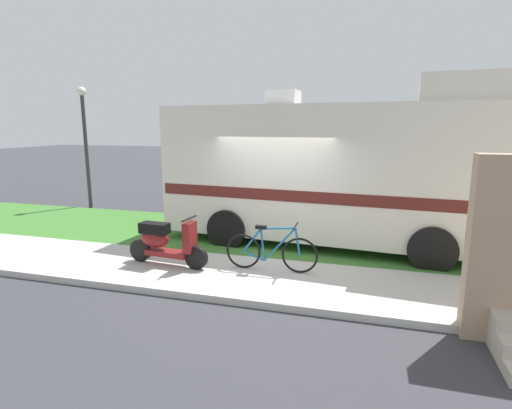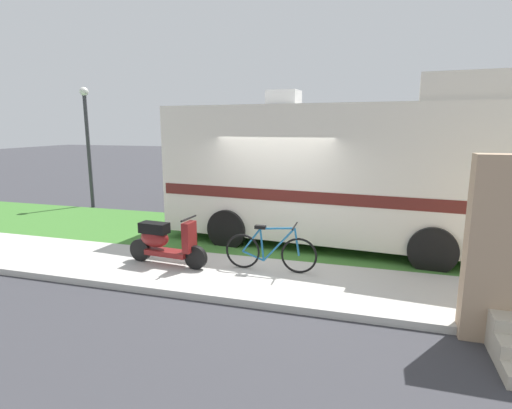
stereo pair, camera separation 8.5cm
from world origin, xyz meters
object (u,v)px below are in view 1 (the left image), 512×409
at_px(bicycle, 271,251).
at_px(bottle_green, 507,303).
at_px(motorhome_rv, 332,170).
at_px(pickup_truck_near, 256,178).
at_px(street_lamp_post, 85,135).
at_px(scooter, 164,242).

bearing_deg(bicycle, bottle_green, -9.41).
height_order(motorhome_rv, pickup_truck_near, motorhome_rv).
height_order(bicycle, street_lamp_post, street_lamp_post).
xyz_separation_m(pickup_truck_near, bottle_green, (5.81, -7.16, -0.72)).
distance_m(scooter, street_lamp_post, 7.35).
bearing_deg(bottle_green, street_lamp_post, 155.33).
bearing_deg(motorhome_rv, bicycle, -108.99).
relative_size(scooter, pickup_truck_near, 0.30).
height_order(scooter, street_lamp_post, street_lamp_post).
relative_size(bottle_green, street_lamp_post, 0.06).
relative_size(motorhome_rv, pickup_truck_near, 1.33).
bearing_deg(scooter, pickup_truck_near, 91.08).
xyz_separation_m(scooter, street_lamp_post, (-5.34, 4.70, 1.84)).
distance_m(bicycle, street_lamp_post, 8.82).
bearing_deg(street_lamp_post, bicycle, -31.19).
relative_size(bicycle, street_lamp_post, 0.43).
bearing_deg(street_lamp_post, scooter, -41.37).
distance_m(motorhome_rv, scooter, 4.07).
relative_size(scooter, street_lamp_post, 0.43).
bearing_deg(pickup_truck_near, bicycle, -71.85).
bearing_deg(scooter, motorhome_rv, 43.07).
relative_size(bicycle, pickup_truck_near, 0.31).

